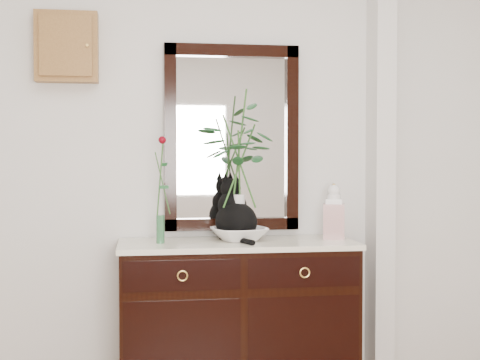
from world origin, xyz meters
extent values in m
cube|color=silver|center=(0.00, 1.98, 1.35)|extent=(3.60, 0.04, 2.70)
cube|color=silver|center=(1.00, 1.90, 1.35)|extent=(0.12, 0.20, 2.70)
cube|color=black|center=(0.10, 1.73, 0.46)|extent=(1.30, 0.50, 0.82)
cube|color=silver|center=(0.10, 1.73, 0.83)|extent=(1.33, 0.52, 0.03)
cube|color=black|center=(0.10, 1.97, 1.44)|extent=(0.80, 0.06, 1.10)
cube|color=white|center=(0.10, 1.98, 1.44)|extent=(0.66, 0.01, 0.96)
cube|color=brown|center=(-0.85, 1.94, 1.95)|extent=(0.35, 0.10, 0.40)
imported|color=white|center=(0.11, 1.76, 0.89)|extent=(0.38, 0.38, 0.08)
camera|label=1|loc=(-0.43, -1.98, 1.33)|focal=50.00mm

